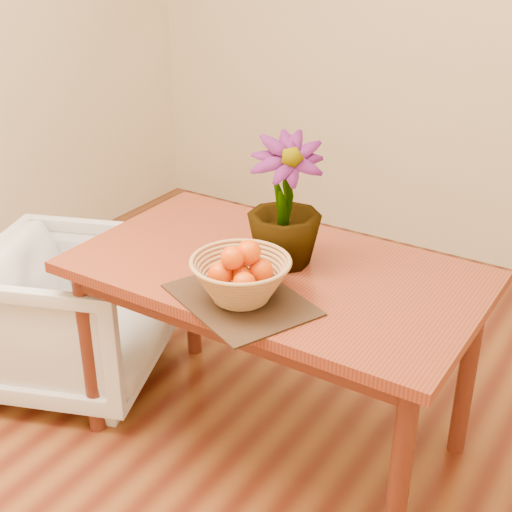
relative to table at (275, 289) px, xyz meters
The scene contains 8 objects.
floor 0.73m from the table, 90.00° to the right, with size 4.50×4.50×0.00m, color brown.
wall_back 2.07m from the table, 90.00° to the left, with size 4.00×0.02×2.70m, color #FFE6C2.
table is the anchor object (origin of this frame).
placemat 0.27m from the table, 83.96° to the right, with size 0.45×0.33×0.01m, color #331D12.
wicker_basket 0.30m from the table, 83.96° to the right, with size 0.32×0.32×0.13m.
orange_pile 0.33m from the table, 83.88° to the right, with size 0.17×0.16×0.14m.
potted_plant 0.32m from the table, 82.00° to the left, with size 0.25×0.25×0.45m, color #1F4D16.
armchair 0.98m from the table, behind, with size 0.68×0.64×0.70m, color gray.
Camera 1 is at (1.11, -1.57, 1.87)m, focal length 50.00 mm.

